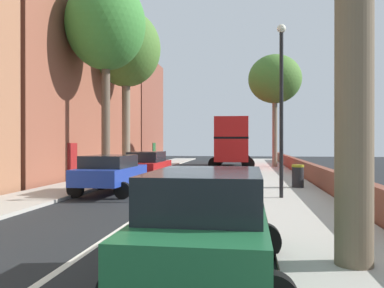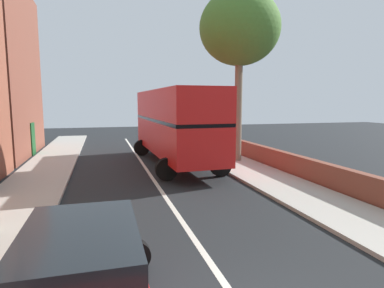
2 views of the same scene
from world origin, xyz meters
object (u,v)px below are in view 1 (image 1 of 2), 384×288
at_px(parked_car_red_left_0, 148,164).
at_px(street_tree_right_1, 275,80).
at_px(double_decker_bus, 232,140).
at_px(street_tree_left_2, 106,26).
at_px(parked_car_green_right_1, 207,220).
at_px(parked_car_blue_left_2, 111,172).
at_px(litter_bin_right, 298,176).
at_px(street_tree_left_0, 126,50).
at_px(lamppost_right, 281,96).

bearing_deg(parked_car_red_left_0, street_tree_right_1, 57.11).
xyz_separation_m(double_decker_bus, street_tree_left_2, (-6.21, -13.66, 6.08)).
bearing_deg(street_tree_left_2, parked_car_red_left_0, 31.37).
height_order(parked_car_green_right_1, parked_car_blue_left_2, parked_car_green_right_1).
relative_size(parked_car_green_right_1, street_tree_right_1, 0.48).
relative_size(double_decker_bus, street_tree_left_2, 0.96).
bearing_deg(litter_bin_right, street_tree_left_0, 143.08).
relative_size(street_tree_left_0, street_tree_left_2, 1.01).
relative_size(double_decker_bus, parked_car_green_right_1, 2.32).
bearing_deg(litter_bin_right, street_tree_left_2, 166.53).
height_order(parked_car_green_right_1, litter_bin_right, parked_car_green_right_1).
distance_m(parked_car_red_left_0, street_tree_left_0, 8.97).
bearing_deg(parked_car_blue_left_2, street_tree_left_0, 104.05).
bearing_deg(parked_car_red_left_0, parked_car_green_right_1, -72.56).
height_order(double_decker_bus, parked_car_blue_left_2, double_decker_bus).
bearing_deg(litter_bin_right, double_decker_bus, 102.68).
bearing_deg(street_tree_left_2, litter_bin_right, -13.47).
relative_size(parked_car_red_left_0, litter_bin_right, 4.53).
bearing_deg(litter_bin_right, lamppost_right, -106.05).
relative_size(street_tree_right_1, litter_bin_right, 9.23).
xyz_separation_m(parked_car_red_left_0, street_tree_right_1, (7.80, 12.06, 6.45)).
bearing_deg(litter_bin_right, parked_car_red_left_0, 155.41).
relative_size(parked_car_red_left_0, lamppost_right, 0.73).
distance_m(parked_car_green_right_1, litter_bin_right, 12.66).
xyz_separation_m(parked_car_blue_left_2, street_tree_right_1, (7.80, 18.15, 6.46)).
bearing_deg(street_tree_right_1, double_decker_bus, 174.05).
height_order(street_tree_left_0, street_tree_left_2, street_tree_left_0).
relative_size(street_tree_right_1, lamppost_right, 1.48).
relative_size(lamppost_right, litter_bin_right, 6.23).
relative_size(parked_car_red_left_0, parked_car_green_right_1, 1.02).
height_order(parked_car_red_left_0, litter_bin_right, parked_car_red_left_0).
distance_m(parked_car_green_right_1, parked_car_blue_left_2, 11.03).
bearing_deg(lamppost_right, parked_car_blue_left_2, 172.00).
xyz_separation_m(street_tree_left_0, street_tree_left_2, (0.58, -5.45, 0.03)).
bearing_deg(parked_car_green_right_1, litter_bin_right, 77.22).
bearing_deg(parked_car_green_right_1, parked_car_blue_left_2, 116.97).
bearing_deg(lamppost_right, street_tree_right_1, 87.01).
xyz_separation_m(parked_car_blue_left_2, street_tree_left_0, (-2.58, 10.32, 7.47)).
xyz_separation_m(street_tree_left_0, litter_bin_right, (10.38, -7.80, -7.77)).
height_order(parked_car_blue_left_2, street_tree_left_2, street_tree_left_2).
height_order(parked_car_red_left_0, street_tree_left_0, street_tree_left_0).
height_order(parked_car_green_right_1, street_tree_right_1, street_tree_right_1).
height_order(street_tree_right_1, street_tree_left_2, street_tree_left_2).
bearing_deg(street_tree_right_1, street_tree_left_0, -142.98).
relative_size(parked_car_red_left_0, street_tree_left_0, 0.42).
distance_m(street_tree_right_1, lamppost_right, 19.46).
xyz_separation_m(street_tree_left_2, lamppost_right, (8.81, -5.82, -4.62)).
distance_m(double_decker_bus, street_tree_right_1, 6.19).
bearing_deg(street_tree_left_2, street_tree_right_1, 53.57).
height_order(street_tree_left_0, lamppost_right, street_tree_left_0).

